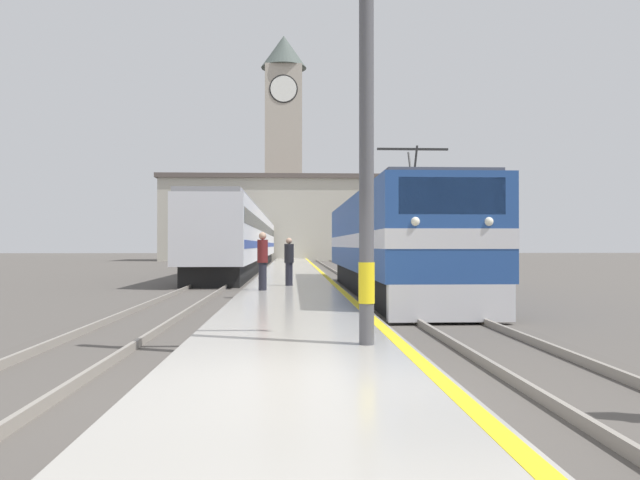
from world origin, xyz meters
TOP-DOWN VIEW (x-y plane):
  - ground_plane at (0.00, 30.00)m, footprint 200.00×200.00m
  - platform at (0.00, 25.00)m, footprint 3.36×140.00m
  - rail_track_near at (3.37, 25.00)m, footprint 2.83×140.00m
  - rail_track_far at (-3.37, 25.00)m, footprint 2.84×140.00m
  - locomotive_train at (3.37, 14.97)m, footprint 2.92×17.52m
  - passenger_train at (-3.37, 38.52)m, footprint 2.92×42.44m
  - catenary_mast at (1.15, 2.18)m, footprint 2.65×0.24m
  - person_on_platform at (-0.16, 15.47)m, footprint 0.34×0.34m
  - second_waiting_passenger at (-1.00, 13.20)m, footprint 0.34×0.34m
  - clock_tower at (-1.03, 71.08)m, footprint 5.66×5.66m
  - station_building at (-1.42, 64.61)m, footprint 26.67×8.59m

SIDE VIEW (x-z plane):
  - ground_plane at x=0.00m, z-range 0.00..0.00m
  - rail_track_near at x=3.37m, z-range -0.05..0.11m
  - rail_track_far at x=-3.37m, z-range -0.05..0.11m
  - platform at x=0.00m, z-range 0.00..0.29m
  - person_on_platform at x=-0.16m, z-range 0.34..2.05m
  - second_waiting_passenger at x=-1.00m, z-range 0.35..2.22m
  - locomotive_train at x=3.37m, z-range -0.44..4.06m
  - passenger_train at x=-3.37m, z-range 0.15..4.17m
  - catenary_mast at x=1.15m, z-range 0.36..8.11m
  - station_building at x=-1.42m, z-range 0.02..9.55m
  - clock_tower at x=-1.03m, z-range 0.92..28.93m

